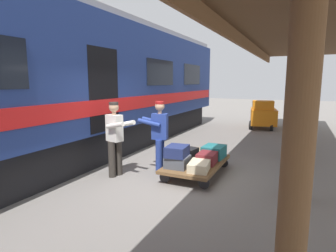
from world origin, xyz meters
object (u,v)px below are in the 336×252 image
(suitcase_cream_canvas, at_px, (199,166))
(suitcase_navy_fabric, at_px, (177,151))
(luggage_cart, at_px, (197,164))
(suitcase_black_hardshell, at_px, (187,155))
(suitcase_teal_softside, at_px, (214,152))
(suitcase_maroon_trunk, at_px, (207,158))
(suitcase_tan_vintage, at_px, (195,152))
(porter_in_overalls, at_px, (159,135))
(baggage_tug, at_px, (263,115))
(porter_by_door, at_px, (115,137))
(train_car, at_px, (58,85))
(suitcase_slate_roller, at_px, (178,162))

(suitcase_cream_canvas, xyz_separation_m, suitcase_navy_fabric, (0.51, 0.00, 0.27))
(luggage_cart, height_order, suitcase_black_hardshell, suitcase_black_hardshell)
(suitcase_cream_canvas, height_order, suitcase_teal_softside, suitcase_teal_softside)
(luggage_cart, relative_size, suitcase_navy_fabric, 3.72)
(suitcase_cream_canvas, distance_m, suitcase_teal_softside, 1.10)
(suitcase_maroon_trunk, bearing_deg, luggage_cart, 0.00)
(suitcase_tan_vintage, xyz_separation_m, porter_in_overalls, (0.60, 0.82, 0.55))
(luggage_cart, bearing_deg, baggage_tug, -94.71)
(suitcase_cream_canvas, relative_size, suitcase_maroon_trunk, 1.14)
(suitcase_black_hardshell, xyz_separation_m, porter_by_door, (1.38, 0.91, 0.48))
(train_car, xyz_separation_m, suitcase_teal_softside, (-3.93, -1.08, -1.62))
(suitcase_teal_softside, xyz_separation_m, baggage_tug, (-0.36, -6.90, 0.19))
(suitcase_maroon_trunk, relative_size, porter_in_overalls, 0.33)
(train_car, relative_size, baggage_tug, 9.30)
(suitcase_cream_canvas, relative_size, suitcase_slate_roller, 1.31)
(suitcase_slate_roller, bearing_deg, porter_in_overalls, -25.56)
(train_car, xyz_separation_m, suitcase_slate_roller, (-3.43, 0.02, -1.64))
(suitcase_navy_fabric, bearing_deg, suitcase_tan_vintage, -90.64)
(suitcase_black_hardshell, height_order, suitcase_navy_fabric, suitcase_navy_fabric)
(suitcase_slate_roller, distance_m, baggage_tug, 8.05)
(luggage_cart, xyz_separation_m, suitcase_tan_vintage, (0.25, -0.55, 0.13))
(train_car, distance_m, suitcase_tan_vintage, 3.97)
(porter_in_overalls, bearing_deg, luggage_cart, -162.69)
(suitcase_tan_vintage, relative_size, porter_in_overalls, 0.27)
(train_car, height_order, suitcase_teal_softside, train_car)
(suitcase_teal_softside, xyz_separation_m, suitcase_black_hardshell, (0.50, 0.55, -0.00))
(suitcase_teal_softside, bearing_deg, luggage_cart, 65.51)
(suitcase_maroon_trunk, height_order, suitcase_slate_roller, suitcase_maroon_trunk)
(suitcase_maroon_trunk, bearing_deg, suitcase_teal_softside, -90.00)
(suitcase_maroon_trunk, xyz_separation_m, porter_in_overalls, (1.10, 0.26, 0.51))
(suitcase_slate_roller, height_order, suitcase_black_hardshell, suitcase_black_hardshell)
(train_car, distance_m, luggage_cart, 4.14)
(train_car, distance_m, suitcase_teal_softside, 4.39)
(suitcase_maroon_trunk, relative_size, baggage_tug, 0.30)
(suitcase_tan_vintage, xyz_separation_m, suitcase_navy_fabric, (0.01, 1.11, 0.28))
(suitcase_maroon_trunk, height_order, baggage_tug, baggage_tug)
(suitcase_teal_softside, bearing_deg, suitcase_slate_roller, 65.51)
(luggage_cart, distance_m, porter_by_door, 1.99)
(suitcase_cream_canvas, bearing_deg, baggage_tug, -92.59)
(suitcase_tan_vintage, height_order, porter_by_door, porter_by_door)
(suitcase_navy_fabric, xyz_separation_m, baggage_tug, (-0.88, -8.01, -0.03))
(suitcase_maroon_trunk, distance_m, porter_in_overalls, 1.24)
(suitcase_slate_roller, xyz_separation_m, suitcase_navy_fabric, (0.01, 0.00, 0.24))
(suitcase_cream_canvas, distance_m, suitcase_maroon_trunk, 0.55)
(suitcase_teal_softside, bearing_deg, suitcase_maroon_trunk, 90.00)
(luggage_cart, bearing_deg, suitcase_tan_vintage, -65.51)
(luggage_cart, bearing_deg, suitcase_slate_roller, 65.51)
(porter_in_overalls, relative_size, baggage_tug, 0.91)
(suitcase_cream_canvas, relative_size, porter_by_door, 0.37)
(luggage_cart, height_order, baggage_tug, baggage_tug)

